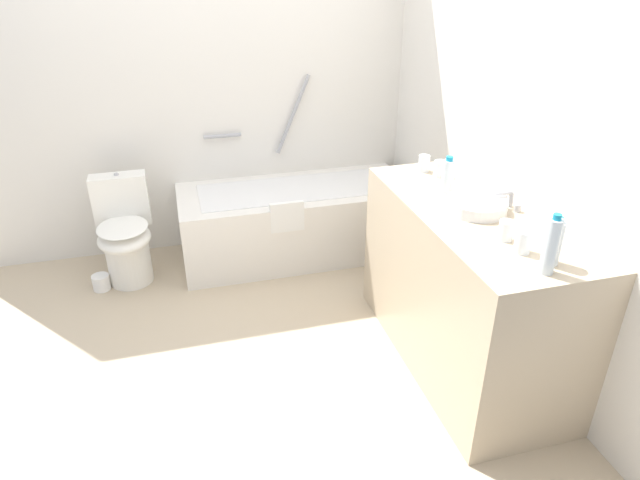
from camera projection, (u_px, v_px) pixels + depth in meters
The scene contains 16 objects.
ground_plane at pixel (229, 349), 3.08m from camera, with size 4.00×4.00×0.00m, color #C1AD8E.
wall_back_tiled at pixel (188, 69), 3.68m from camera, with size 3.40×0.10×2.54m, color silver.
wall_right_mirror at pixel (510, 103), 2.86m from camera, with size 0.10×3.07×2.54m, color silver.
bathtub at pixel (296, 219), 3.96m from camera, with size 1.61×0.68×1.21m.
toilet at pixel (125, 236), 3.60m from camera, with size 0.36×0.50×0.70m.
vanity_counter at pixel (466, 288), 2.83m from camera, with size 0.60×1.37×0.87m, color tan.
sink_basin at pixel (476, 205), 2.61m from camera, with size 0.29×0.29×0.06m, color white.
sink_faucet at pixel (509, 200), 2.65m from camera, with size 0.11×0.15×0.08m.
water_bottle_0 at pixel (551, 246), 2.07m from camera, with size 0.06×0.06×0.25m.
water_bottle_1 at pixel (553, 242), 2.14m from camera, with size 0.07×0.07×0.20m.
water_bottle_2 at pixel (448, 176), 2.79m from camera, with size 0.06×0.06×0.19m.
drinking_glass_0 at pixel (506, 230), 2.34m from camera, with size 0.06×0.06×0.09m, color white.
drinking_glass_1 at pixel (424, 163), 3.08m from camera, with size 0.06×0.06×0.09m, color white.
drinking_glass_2 at pixel (440, 169), 3.01m from camera, with size 0.07×0.07×0.09m, color white.
drinking_glass_3 at pixel (523, 242), 2.24m from camera, with size 0.07×0.07×0.10m, color white.
toilet_paper_roll at pixel (101, 282), 3.61m from camera, with size 0.11×0.11×0.10m, color white.
Camera 1 is at (-0.16, -2.50, 1.97)m, focal length 31.06 mm.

